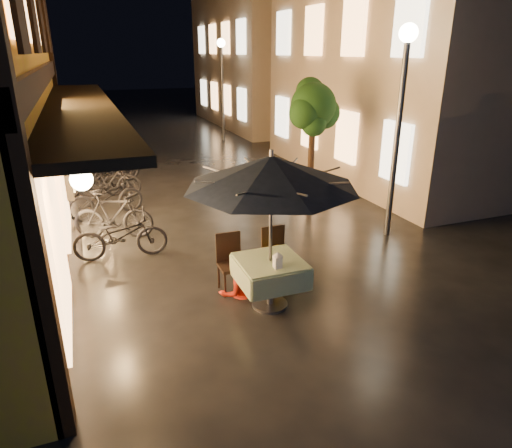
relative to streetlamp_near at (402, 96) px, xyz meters
name	(u,v)px	position (x,y,z in m)	size (l,w,h in m)	color
ground	(304,305)	(-3.00, -2.00, -2.92)	(90.00, 90.00, 0.00)	black
east_building_near	(431,62)	(4.49, 4.50, 0.49)	(7.30, 9.30, 6.80)	#BAA38F
east_building_far	(281,53)	(4.49, 16.00, 0.74)	(7.30, 10.30, 7.30)	#BAA38F
street_tree	(313,109)	(-0.59, 2.51, -0.50)	(1.43, 1.20, 3.15)	black
streetlamp_near	(402,96)	(0.00, 0.00, 0.00)	(0.36, 0.36, 4.23)	#59595E
streetlamp_far	(222,72)	(0.00, 12.00, 0.00)	(0.36, 0.36, 4.23)	#59595E
cafe_table	(270,272)	(-3.51, -1.82, -2.33)	(0.99, 0.99, 0.78)	#59595E
patio_umbrella	(271,172)	(-3.51, -1.82, -0.77)	(2.53, 2.53, 2.46)	#59595E
cafe_chair_left	(230,259)	(-3.91, -1.08, -2.38)	(0.42, 0.42, 0.97)	black
cafe_chair_right	(275,252)	(-3.11, -1.08, -2.38)	(0.42, 0.42, 0.97)	black
table_lantern	(278,259)	(-3.51, -2.09, -2.00)	(0.16, 0.16, 0.25)	white
person_orange	(237,256)	(-3.86, -1.28, -2.24)	(0.66, 0.51, 1.36)	red
person_yellow	(279,247)	(-3.10, -1.23, -2.23)	(0.89, 0.51, 1.38)	#FFE000
bicycle_0	(120,235)	(-5.48, 0.83, -2.46)	(0.61, 1.75, 0.92)	black
bicycle_1	(113,215)	(-5.52, 1.92, -2.42)	(0.47, 1.67, 1.00)	black
bicycle_2	(106,197)	(-5.58, 3.39, -2.44)	(0.63, 1.81, 0.95)	black
bicycle_3	(109,181)	(-5.39, 4.83, -2.42)	(0.47, 1.65, 0.99)	black
bicycle_4	(92,181)	(-5.83, 5.16, -2.46)	(0.61, 1.75, 0.92)	black
bicycle_5	(108,165)	(-5.28, 6.56, -2.38)	(0.50, 1.79, 1.07)	black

